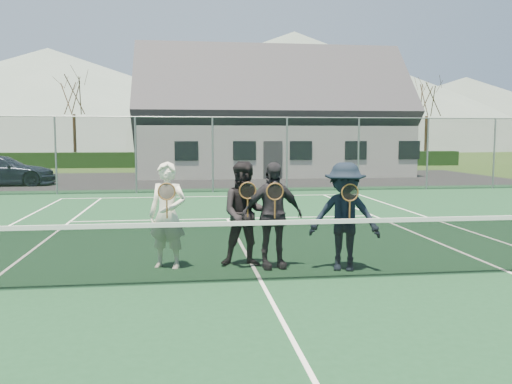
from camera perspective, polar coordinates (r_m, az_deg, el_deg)
ground at (r=28.19m, az=-5.27°, el=1.29°), size 220.00×220.00×0.00m
court_surface at (r=8.46m, az=0.50°, el=-9.45°), size 30.00×30.00×0.02m
tarmac_carpark at (r=28.30m, az=-13.39°, el=1.18°), size 40.00×12.00×0.01m
hedge_row at (r=40.12m, az=-6.00°, el=3.43°), size 40.00×1.20×1.10m
hill_west at (r=106.01m, az=-20.90°, el=9.15°), size 110.00×110.00×18.00m
hill_centre at (r=105.58m, az=4.01°, el=10.62°), size 120.00×120.00×22.00m
hill_east at (r=117.47m, az=21.13°, el=7.81°), size 90.00×90.00×14.00m
car_c at (r=27.33m, az=-25.24°, el=2.05°), size 4.81×2.14×1.37m
court_markings at (r=8.45m, az=0.50°, el=-9.35°), size 11.03×23.83×0.01m
tennis_net at (r=8.33m, az=0.50°, el=-5.93°), size 11.68×0.08×1.10m
perimeter_fence at (r=21.62m, az=-4.58°, el=3.95°), size 30.07×0.07×3.02m
clubhouse at (r=32.53m, az=1.51°, el=8.95°), size 15.60×8.20×7.70m
tree_b at (r=41.96m, az=-18.71°, el=10.42°), size 3.20×3.20×7.77m
tree_c at (r=41.35m, az=-3.30°, el=10.79°), size 3.20×3.20×7.77m
tree_d at (r=43.27m, az=10.26°, el=10.49°), size 3.20×3.20×7.77m
tree_e at (r=45.46m, az=17.59°, el=10.09°), size 3.20×3.20×7.77m
player_a at (r=9.24m, az=-9.30°, el=-2.43°), size 0.77×0.65×1.80m
player_b at (r=9.28m, az=-1.07°, el=-2.32°), size 0.93×0.76×1.80m
player_c at (r=9.13m, az=1.71°, el=-2.46°), size 1.10×0.58×1.80m
player_d at (r=9.08m, az=9.31°, el=-2.58°), size 1.32×1.02×1.80m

